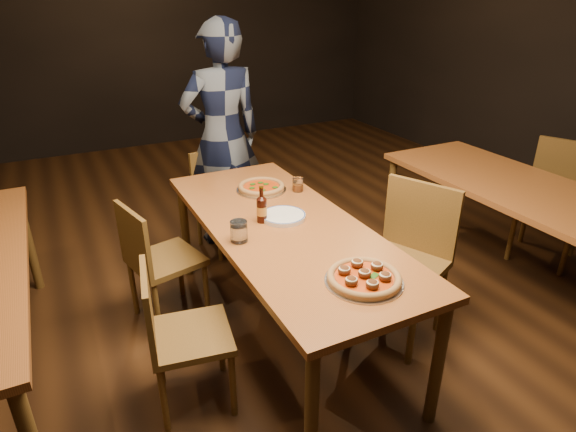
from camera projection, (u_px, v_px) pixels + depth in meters
name	position (u px, v px, depth m)	size (l,w,h in m)	color
ground	(284.00, 331.00, 3.03)	(9.00, 9.00, 0.00)	black
room_shell	(283.00, 11.00, 2.24)	(9.00, 9.00, 9.00)	black
table_main	(284.00, 235.00, 2.74)	(0.80, 2.00, 0.75)	brown
table_right	(521.00, 196.00, 3.27)	(0.80, 2.00, 0.75)	brown
chair_main_nw	(191.00, 334.00, 2.36)	(0.39, 0.39, 0.83)	#563E16
chair_main_sw	(166.00, 259.00, 3.00)	(0.40, 0.40, 0.85)	#563E16
chair_main_e	(401.00, 264.00, 2.81)	(0.46, 0.46, 0.98)	#563E16
chair_end	(225.00, 200.00, 3.87)	(0.39, 0.39, 0.83)	#563E16
chair_nbr_right	(552.00, 202.00, 3.67)	(0.45, 0.45, 0.96)	#563E16
pizza_meatball	(364.00, 277.00, 2.16)	(0.36, 0.36, 0.07)	#B7B7BF
pizza_margherita	(261.00, 187.00, 3.16)	(0.33, 0.33, 0.04)	#B7B7BF
plate_stack	(283.00, 216.00, 2.77)	(0.26, 0.26, 0.02)	white
beer_bottle	(262.00, 210.00, 2.70)	(0.06, 0.06, 0.21)	black
water_glass	(239.00, 231.00, 2.50)	(0.09, 0.09, 0.11)	white
amber_glass	(298.00, 185.00, 3.14)	(0.07, 0.07, 0.09)	#8D420F
diner	(222.00, 137.00, 3.81)	(0.65, 0.43, 1.79)	black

